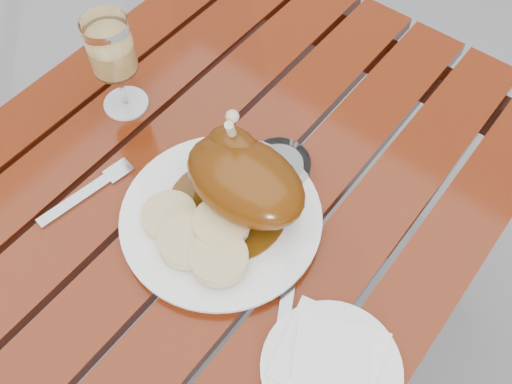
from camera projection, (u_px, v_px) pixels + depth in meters
ground at (217, 355)px, 1.51m from camera, size 60.00×60.00×0.00m
table at (206, 301)px, 1.20m from camera, size 0.80×1.20×0.75m
dinner_plate at (221, 218)px, 0.86m from camera, size 0.36×0.36×0.02m
roast_duck at (243, 177)px, 0.83m from camera, size 0.20×0.19×0.14m
bread_dumplings at (199, 234)px, 0.82m from camera, size 0.19×0.13×0.03m
wine_glass at (116, 66)px, 0.92m from camera, size 0.09×0.09×0.18m
side_plate at (331, 369)px, 0.74m from camera, size 0.19×0.19×0.01m
napkin at (330, 356)px, 0.74m from camera, size 0.15×0.15×0.01m
ashtray at (279, 167)px, 0.91m from camera, size 0.12×0.12×0.03m
fork at (82, 196)px, 0.89m from camera, size 0.04×0.16×0.01m
knife at (290, 276)px, 0.82m from camera, size 0.11×0.17×0.01m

